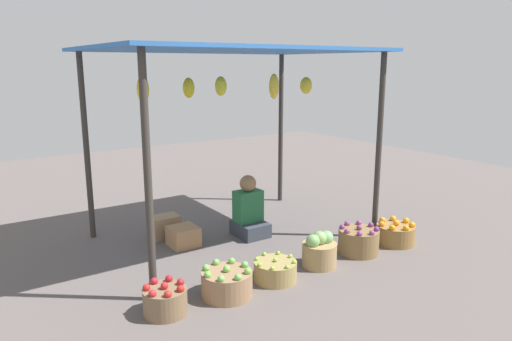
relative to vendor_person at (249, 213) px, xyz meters
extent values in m
plane|color=#5E5553|center=(-0.19, 0.06, -0.30)|extent=(14.00, 14.00, 0.00)
cylinder|color=#38332D|center=(-1.67, -0.93, 0.84)|extent=(0.07, 0.07, 2.28)
cylinder|color=#38332D|center=(1.29, -0.93, 0.84)|extent=(0.07, 0.07, 2.28)
cylinder|color=#38332D|center=(-1.67, 1.05, 0.84)|extent=(0.07, 0.07, 2.28)
cylinder|color=#38332D|center=(1.29, 1.05, 0.84)|extent=(0.07, 0.07, 2.28)
cube|color=#306CBA|center=(-0.19, 0.06, 2.00)|extent=(3.26, 2.28, 0.04)
ellipsoid|color=yellow|center=(-1.24, 0.19, 1.57)|extent=(0.13, 0.13, 0.30)
ellipsoid|color=gold|center=(-0.68, 0.22, 1.57)|extent=(0.13, 0.13, 0.23)
ellipsoid|color=yellow|center=(-0.16, 0.39, 1.57)|extent=(0.15, 0.15, 0.24)
ellipsoid|color=yellow|center=(0.35, -0.03, 1.57)|extent=(0.12, 0.12, 0.31)
ellipsoid|color=yellow|center=(0.85, -0.05, 1.57)|extent=(0.15, 0.15, 0.21)
cube|color=#343A43|center=(0.00, -0.03, -0.21)|extent=(0.36, 0.44, 0.18)
cube|color=#276D3F|center=(0.00, 0.02, 0.08)|extent=(0.34, 0.22, 0.40)
sphere|color=#926E4A|center=(0.00, 0.02, 0.38)|extent=(0.21, 0.21, 0.21)
cylinder|color=#7C6145|center=(-1.68, -1.23, -0.18)|extent=(0.39, 0.39, 0.23)
sphere|color=red|center=(-1.68, -1.23, -0.04)|extent=(0.07, 0.07, 0.07)
sphere|color=#A92127|center=(-1.53, -1.23, -0.04)|extent=(0.07, 0.07, 0.07)
sphere|color=#B11922|center=(-1.59, -1.11, -0.04)|extent=(0.07, 0.07, 0.07)
sphere|color=#B21E2B|center=(-1.72, -1.08, -0.04)|extent=(0.07, 0.07, 0.07)
sphere|color=red|center=(-1.82, -1.16, -0.04)|extent=(0.07, 0.07, 0.07)
sphere|color=#B1252A|center=(-1.82, -1.29, -0.04)|extent=(0.07, 0.07, 0.07)
sphere|color=#AC2821|center=(-1.72, -1.38, -0.04)|extent=(0.07, 0.07, 0.07)
sphere|color=#A9211A|center=(-1.59, -1.35, -0.04)|extent=(0.07, 0.07, 0.07)
cylinder|color=#947150|center=(-1.07, -1.25, -0.18)|extent=(0.48, 0.48, 0.24)
sphere|color=#6EBA4A|center=(-1.07, -1.25, -0.03)|extent=(0.07, 0.07, 0.07)
sphere|color=#64AF50|center=(-0.87, -1.25, -0.04)|extent=(0.07, 0.07, 0.07)
sphere|color=#69AA48|center=(-0.93, -1.11, -0.04)|extent=(0.07, 0.07, 0.07)
sphere|color=#69AE4B|center=(-1.07, -1.05, -0.04)|extent=(0.07, 0.07, 0.07)
sphere|color=#6ABA4D|center=(-1.21, -1.11, -0.04)|extent=(0.07, 0.07, 0.07)
sphere|color=#71B648|center=(-1.27, -1.25, -0.04)|extent=(0.07, 0.07, 0.07)
sphere|color=#70B04E|center=(-1.21, -1.39, -0.04)|extent=(0.07, 0.07, 0.07)
sphere|color=#6EA84D|center=(-1.07, -1.45, -0.04)|extent=(0.07, 0.07, 0.07)
sphere|color=#73AE42|center=(-0.93, -1.39, -0.04)|extent=(0.07, 0.07, 0.07)
cylinder|color=#9B844E|center=(-0.50, -1.24, -0.20)|extent=(0.44, 0.44, 0.20)
sphere|color=#82CB37|center=(-0.50, -1.24, -0.08)|extent=(0.04, 0.04, 0.04)
sphere|color=#92C83A|center=(-0.31, -1.24, -0.08)|extent=(0.04, 0.04, 0.04)
sphere|color=#8ABD2F|center=(-0.36, -1.10, -0.08)|extent=(0.04, 0.04, 0.04)
sphere|color=#8DC63B|center=(-0.50, -1.05, -0.08)|extent=(0.04, 0.04, 0.04)
sphere|color=#83CF2E|center=(-0.63, -1.10, -0.08)|extent=(0.04, 0.04, 0.04)
sphere|color=#86C737|center=(-0.69, -1.24, -0.08)|extent=(0.04, 0.04, 0.04)
sphere|color=#94C737|center=(-0.63, -1.37, -0.08)|extent=(0.04, 0.04, 0.04)
sphere|color=#8EC339|center=(-0.50, -1.43, -0.08)|extent=(0.04, 0.04, 0.04)
sphere|color=#92C940|center=(-0.36, -1.37, -0.08)|extent=(0.04, 0.04, 0.04)
cylinder|color=#A18254|center=(0.10, -1.22, -0.17)|extent=(0.37, 0.37, 0.26)
sphere|color=#81B062|center=(0.10, -1.22, 0.02)|extent=(0.15, 0.15, 0.15)
sphere|color=#73B068|center=(0.20, -1.22, 0.00)|extent=(0.15, 0.15, 0.15)
sphere|color=#77A65D|center=(0.01, -1.22, 0.00)|extent=(0.15, 0.15, 0.15)
cylinder|color=olive|center=(0.72, -1.20, -0.16)|extent=(0.46, 0.46, 0.28)
sphere|color=#773771|center=(0.72, -1.20, 0.01)|extent=(0.06, 0.06, 0.06)
sphere|color=#762F6A|center=(0.91, -1.20, 0.00)|extent=(0.06, 0.06, 0.06)
sphere|color=#89406E|center=(0.86, -1.07, 0.00)|extent=(0.06, 0.06, 0.06)
sphere|color=#833F72|center=(0.72, -1.01, 0.00)|extent=(0.06, 0.06, 0.06)
sphere|color=#7B3171|center=(0.58, -1.07, 0.00)|extent=(0.06, 0.06, 0.06)
sphere|color=#7E3E6B|center=(0.53, -1.20, 0.00)|extent=(0.06, 0.06, 0.06)
sphere|color=#84337A|center=(0.58, -1.34, 0.00)|extent=(0.06, 0.06, 0.06)
sphere|color=#853F75|center=(0.72, -1.40, 0.00)|extent=(0.06, 0.06, 0.06)
sphere|color=#773476|center=(0.86, -1.34, 0.00)|extent=(0.06, 0.06, 0.06)
cylinder|color=olive|center=(1.31, -1.24, -0.18)|extent=(0.46, 0.46, 0.23)
sphere|color=orange|center=(1.31, -1.24, -0.04)|extent=(0.08, 0.08, 0.08)
sphere|color=orange|center=(1.50, -1.24, -0.05)|extent=(0.08, 0.08, 0.08)
sphere|color=orange|center=(1.43, -1.10, -0.05)|extent=(0.08, 0.08, 0.08)
sphere|color=orange|center=(1.27, -1.06, -0.05)|extent=(0.08, 0.08, 0.08)
sphere|color=orange|center=(1.15, -1.16, -0.05)|extent=(0.08, 0.08, 0.08)
sphere|color=orange|center=(1.15, -1.32, -0.05)|extent=(0.08, 0.08, 0.08)
sphere|color=orange|center=(1.27, -1.42, -0.05)|extent=(0.08, 0.08, 0.08)
sphere|color=orange|center=(1.43, -1.39, -0.05)|extent=(0.08, 0.08, 0.08)
cube|color=#A07F5A|center=(-0.92, 0.54, -0.16)|extent=(0.35, 0.25, 0.28)
cube|color=#A67A51|center=(-0.85, 0.14, -0.18)|extent=(0.33, 0.33, 0.23)
camera|label=1|loc=(-3.15, -4.81, 1.84)|focal=33.35mm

